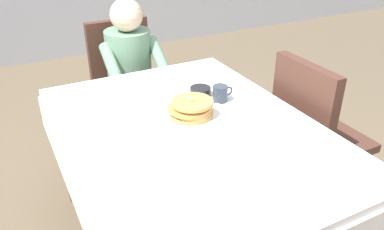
{
  "coord_description": "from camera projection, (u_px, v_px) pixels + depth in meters",
  "views": [
    {
      "loc": [
        -0.71,
        -1.38,
        1.64
      ],
      "look_at": [
        0.02,
        0.02,
        0.79
      ],
      "focal_mm": 36.79,
      "sensor_mm": 36.0,
      "label": 1
    }
  ],
  "objects": [
    {
      "name": "chair_diner",
      "position": [
        125.0,
        78.0,
        2.83
      ],
      "size": [
        0.44,
        0.45,
        0.93
      ],
      "rotation": [
        0.0,
        0.0,
        3.14
      ],
      "color": "#4C2D23",
      "rests_on": "ground"
    },
    {
      "name": "breakfast_stack",
      "position": [
        191.0,
        108.0,
        1.84
      ],
      "size": [
        0.21,
        0.21,
        0.09
      ],
      "color": "tan",
      "rests_on": "plate_breakfast"
    },
    {
      "name": "dining_table_main",
      "position": [
        191.0,
        144.0,
        1.83
      ],
      "size": [
        1.12,
        1.52,
        0.74
      ],
      "color": "white",
      "rests_on": "ground"
    },
    {
      "name": "napkin_folded",
      "position": [
        148.0,
        143.0,
        1.67
      ],
      "size": [
        0.17,
        0.12,
        0.01
      ],
      "primitive_type": "cube",
      "rotation": [
        0.0,
        0.0,
        -0.02
      ],
      "color": "white",
      "rests_on": "dining_table_main"
    },
    {
      "name": "chair_right_side",
      "position": [
        313.0,
        128.0,
        2.2
      ],
      "size": [
        0.45,
        0.44,
        0.93
      ],
      "rotation": [
        0.0,
        0.0,
        -1.57
      ],
      "color": "#4C2D23",
      "rests_on": "ground"
    },
    {
      "name": "plate_breakfast",
      "position": [
        190.0,
        117.0,
        1.86
      ],
      "size": [
        0.28,
        0.28,
        0.02
      ],
      "primitive_type": "cylinder",
      "color": "white",
      "rests_on": "dining_table_main"
    },
    {
      "name": "bowl_butter",
      "position": [
        200.0,
        91.0,
        2.08
      ],
      "size": [
        0.11,
        0.11,
        0.04
      ],
      "primitive_type": "cylinder",
      "color": "black",
      "rests_on": "dining_table_main"
    },
    {
      "name": "spoon_near_edge",
      "position": [
        224.0,
        155.0,
        1.59
      ],
      "size": [
        0.15,
        0.03,
        0.0
      ],
      "primitive_type": "cube",
      "rotation": [
        0.0,
        0.0,
        -0.11
      ],
      "color": "silver",
      "rests_on": "dining_table_main"
    },
    {
      "name": "knife_right_of_plate",
      "position": [
        227.0,
        111.0,
        1.92
      ],
      "size": [
        0.02,
        0.2,
        0.0
      ],
      "primitive_type": "cube",
      "rotation": [
        0.0,
        0.0,
        1.53
      ],
      "color": "silver",
      "rests_on": "dining_table_main"
    },
    {
      "name": "syrup_pitcher",
      "position": [
        135.0,
        112.0,
        1.84
      ],
      "size": [
        0.08,
        0.08,
        0.07
      ],
      "color": "silver",
      "rests_on": "dining_table_main"
    },
    {
      "name": "fork_left_of_plate",
      "position": [
        155.0,
        130.0,
        1.77
      ],
      "size": [
        0.02,
        0.18,
        0.0
      ],
      "primitive_type": "cube",
      "rotation": [
        0.0,
        0.0,
        1.59
      ],
      "color": "silver",
      "rests_on": "dining_table_main"
    },
    {
      "name": "cup_coffee",
      "position": [
        221.0,
        93.0,
        2.01
      ],
      "size": [
        0.11,
        0.08,
        0.08
      ],
      "color": "#333D4C",
      "rests_on": "dining_table_main"
    },
    {
      "name": "diner_person",
      "position": [
        131.0,
        67.0,
        2.64
      ],
      "size": [
        0.4,
        0.43,
        1.12
      ],
      "rotation": [
        0.0,
        0.0,
        3.14
      ],
      "color": "gray",
      "rests_on": "ground"
    }
  ]
}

